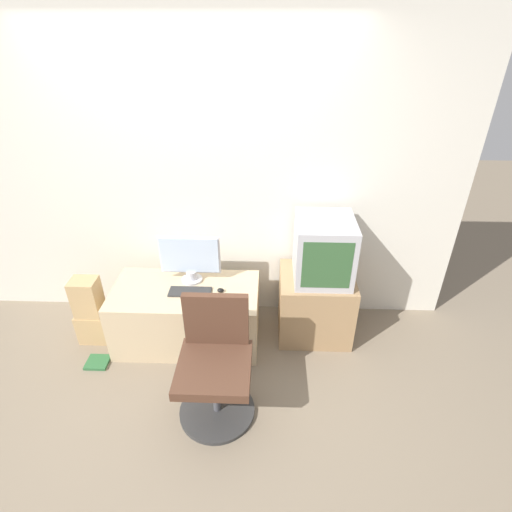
% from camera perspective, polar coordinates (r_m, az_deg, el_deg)
% --- Properties ---
extents(ground_plane, '(12.00, 12.00, 0.00)m').
position_cam_1_polar(ground_plane, '(3.10, -10.30, -22.07)').
color(ground_plane, '#7F705B').
extents(wall_back, '(4.40, 0.05, 2.60)m').
position_cam_1_polar(wall_back, '(3.37, -8.08, 10.86)').
color(wall_back, silver).
rests_on(wall_back, ground_plane).
extents(desk, '(1.20, 0.62, 0.53)m').
position_cam_1_polar(desk, '(3.49, -9.77, -8.28)').
color(desk, '#CCB289').
rests_on(desk, ground_plane).
extents(side_stand, '(0.62, 0.54, 0.59)m').
position_cam_1_polar(side_stand, '(3.54, 8.42, -6.83)').
color(side_stand, '#A37F56').
rests_on(side_stand, ground_plane).
extents(main_monitor, '(0.50, 0.17, 0.42)m').
position_cam_1_polar(main_monitor, '(3.31, -9.40, -0.38)').
color(main_monitor, silver).
rests_on(main_monitor, desk).
extents(keyboard, '(0.34, 0.13, 0.01)m').
position_cam_1_polar(keyboard, '(3.29, -9.40, -5.07)').
color(keyboard, '#2D2D2D').
rests_on(keyboard, desk).
extents(mouse, '(0.05, 0.04, 0.03)m').
position_cam_1_polar(mouse, '(3.25, -5.09, -4.90)').
color(mouse, black).
rests_on(mouse, desk).
extents(crt_tv, '(0.46, 0.49, 0.52)m').
position_cam_1_polar(crt_tv, '(3.24, 9.63, 0.91)').
color(crt_tv, '#B7B7BC').
rests_on(crt_tv, side_stand).
extents(office_chair, '(0.54, 0.54, 0.89)m').
position_cam_1_polar(office_chair, '(2.85, -5.81, -15.56)').
color(office_chair, '#333333').
rests_on(office_chair, ground_plane).
extents(cardboard_box_lower, '(0.26, 0.19, 0.28)m').
position_cam_1_polar(cardboard_box_lower, '(3.79, -22.05, -9.22)').
color(cardboard_box_lower, tan).
rests_on(cardboard_box_lower, ground_plane).
extents(cardboard_box_upper, '(0.22, 0.18, 0.34)m').
position_cam_1_polar(cardboard_box_upper, '(3.61, -23.02, -5.46)').
color(cardboard_box_upper, tan).
rests_on(cardboard_box_upper, cardboard_box_lower).
extents(book, '(0.18, 0.16, 0.02)m').
position_cam_1_polar(book, '(3.64, -21.67, -13.91)').
color(book, '#2D6638').
rests_on(book, ground_plane).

